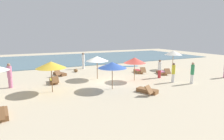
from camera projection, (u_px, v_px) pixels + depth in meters
The scene contains 20 objects.
ground_plane at pixel (110, 82), 16.64m from camera, with size 60.00×60.00×0.00m, color beige.
ocean_water at pixel (67, 59), 31.69m from camera, with size 48.00×16.00×0.06m, color slate.
umbrella_0 at pixel (112, 65), 14.05m from camera, with size 2.17×2.17×2.08m.
umbrella_1 at pixel (135, 60), 16.62m from camera, with size 1.96×1.96×2.10m.
umbrella_2 at pixel (51, 65), 13.28m from camera, with size 2.12×2.12×2.23m.
umbrella_3 at pixel (97, 59), 17.32m from camera, with size 2.11×2.11×2.13m.
umbrella_4 at pixel (173, 53), 21.99m from camera, with size 2.04×2.04×2.26m.
lounger_0 at pixel (60, 74), 19.13m from camera, with size 1.25×1.74×0.73m.
lounger_1 at pixel (54, 81), 16.19m from camera, with size 0.70×1.74×0.67m.
lounger_2 at pixel (162, 73), 19.69m from camera, with size 1.06×1.80×0.68m.
lounger_3 at pixel (1, 114), 9.42m from camera, with size 0.74×1.68×0.75m.
lounger_4 at pixel (147, 91), 13.39m from camera, with size 1.29×1.76×0.70m.
lounger_5 at pixel (138, 71), 20.45m from camera, with size 1.02×1.79×0.68m.
person_0 at pixel (173, 72), 16.24m from camera, with size 0.42×0.42×1.72m.
person_2 at pixel (83, 61), 22.81m from camera, with size 0.44×0.44×1.94m.
person_3 at pixel (192, 73), 15.77m from camera, with size 0.40×0.40×1.84m.
person_4 at pixel (10, 75), 14.55m from camera, with size 0.37×0.37×1.93m.
person_5 at pixel (160, 69), 17.96m from camera, with size 0.47×0.47×1.75m.
dog at pixel (76, 70), 20.95m from camera, with size 0.52×0.72×0.33m.
surfboard at pixel (130, 66), 24.68m from camera, with size 2.30×1.15×0.07m.
Camera 1 is at (-6.82, -14.66, 4.08)m, focal length 30.19 mm.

